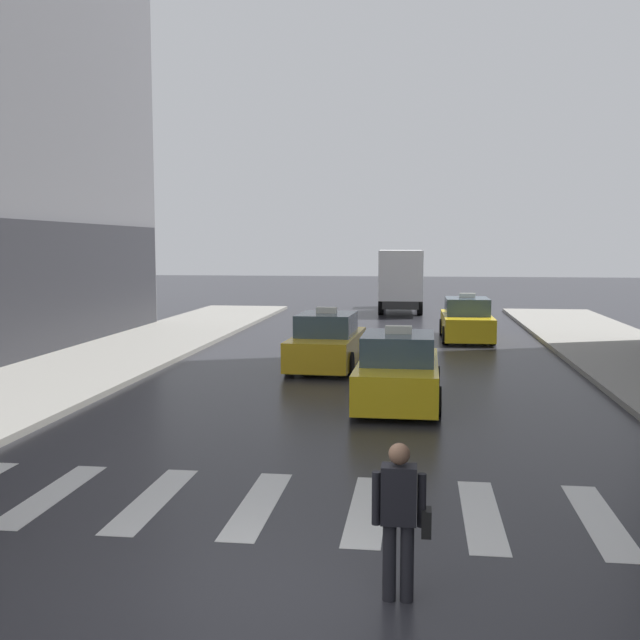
{
  "coord_description": "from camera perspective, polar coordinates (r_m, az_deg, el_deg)",
  "views": [
    {
      "loc": [
        1.44,
        -7.07,
        3.64
      ],
      "look_at": [
        -0.55,
        8.0,
        2.11
      ],
      "focal_mm": 42.2,
      "sensor_mm": 36.0,
      "label": 1
    }
  ],
  "objects": [
    {
      "name": "taxi_third",
      "position": [
        29.32,
        11.05,
        -0.08
      ],
      "size": [
        1.97,
        4.56,
        1.8
      ],
      "color": "yellow",
      "rests_on": "ground"
    },
    {
      "name": "ground_plane",
      "position": [
        8.08,
        -3.79,
        -21.06
      ],
      "size": [
        160.0,
        160.0,
        0.0
      ],
      "primitive_type": "plane",
      "color": "#26262B"
    },
    {
      "name": "pedestrian_with_handbag",
      "position": [
        7.91,
        6.1,
        -14.3
      ],
      "size": [
        0.61,
        0.24,
        1.65
      ],
      "color": "black",
      "rests_on": "ground"
    },
    {
      "name": "taxi_second",
      "position": [
        22.37,
        0.53,
        -1.75
      ],
      "size": [
        2.08,
        4.61,
        1.8
      ],
      "color": "gold",
      "rests_on": "ground"
    },
    {
      "name": "crosswalk_markings",
      "position": [
        10.8,
        -0.58,
        -13.94
      ],
      "size": [
        11.3,
        2.8,
        0.01
      ],
      "color": "silver",
      "rests_on": "ground"
    },
    {
      "name": "box_truck",
      "position": [
        40.56,
        6.14,
        3.17
      ],
      "size": [
        2.41,
        7.59,
        3.35
      ],
      "color": "#2D2D2D",
      "rests_on": "ground"
    },
    {
      "name": "taxi_lead",
      "position": [
        17.42,
        5.95,
        -3.94
      ],
      "size": [
        1.97,
        4.56,
        1.8
      ],
      "color": "yellow",
      "rests_on": "ground"
    }
  ]
}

